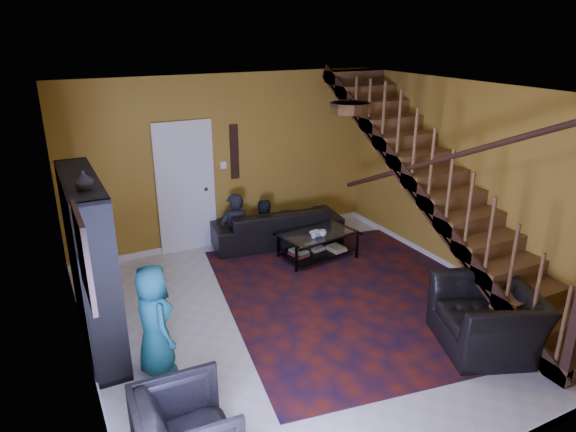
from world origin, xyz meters
The scene contains 19 objects.
floor centered at (0.00, 0.00, 0.00)m, with size 5.50×5.50×0.00m, color beige.
room centered at (-1.33, 1.33, 0.05)m, with size 5.50×5.50×5.50m.
staircase centered at (2.12, 0.00, 1.40)m, with size 0.95×5.02×3.18m.
bookshelf centered at (-2.40, 0.60, 0.96)m, with size 0.35×1.80×2.00m.
door centered at (-0.70, 2.73, 1.02)m, with size 0.82×0.05×2.05m, color silver.
framed_picture centered at (-2.57, -0.90, 1.75)m, with size 0.04×0.74×0.74m, color maroon.
wall_hanging centered at (0.15, 2.73, 1.55)m, with size 0.14×0.03×0.90m, color black.
ceiling_fixture centered at (0.00, -0.80, 2.74)m, with size 0.40×0.40×0.10m, color #3F2814.
rug centered at (0.90, 0.15, 0.01)m, with size 3.54×4.05×0.02m, color #4E160D.
sofa centered at (0.69, 2.30, 0.32)m, with size 2.16×0.85×0.63m, color black.
armchair_right centered at (1.50, -1.52, 0.37)m, with size 1.14×0.99×0.74m, color black.
person_adult_a centered at (-0.03, 2.35, 0.26)m, with size 0.52×0.34×1.42m, color black.
person_adult_b centered at (0.46, 2.35, 0.17)m, with size 0.60×0.47×1.24m, color black.
person_child centered at (-1.95, -0.24, 0.61)m, with size 0.60×0.39×1.23m, color #18555E.
coffee_table centered at (0.99, 1.43, 0.25)m, with size 1.24×0.85×0.44m.
cup_a centered at (0.99, 1.28, 0.49)m, with size 0.12×0.12×0.10m, color #999999.
cup_b centered at (0.84, 1.28, 0.48)m, with size 0.10×0.10×0.09m, color #999999.
bowl centered at (0.93, 1.34, 0.47)m, with size 0.22×0.22×0.06m, color #999999.
vase centered at (-2.41, 0.10, 2.10)m, with size 0.18×0.18×0.19m, color #999999.
Camera 1 is at (-2.82, -4.98, 3.48)m, focal length 32.00 mm.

